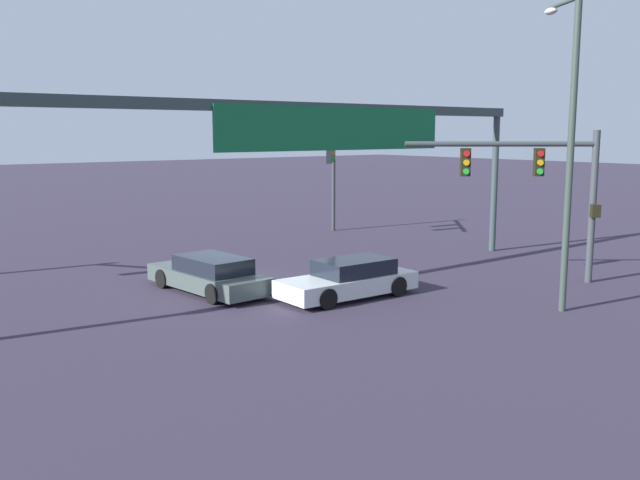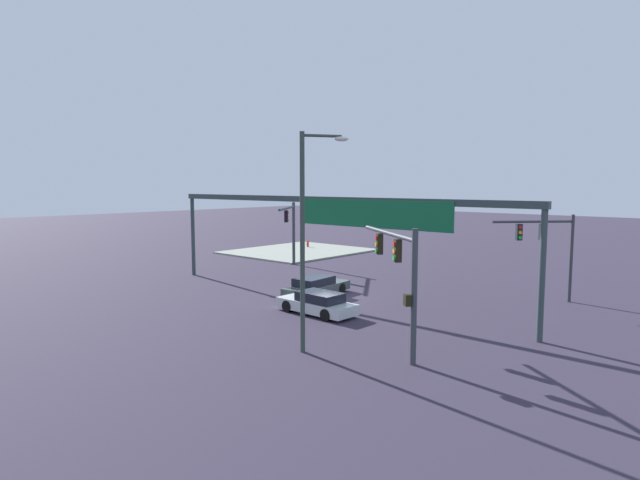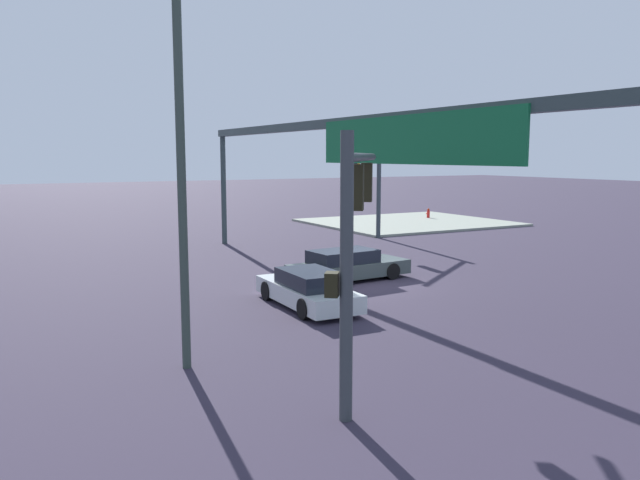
# 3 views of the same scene
# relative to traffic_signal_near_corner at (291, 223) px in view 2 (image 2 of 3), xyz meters

# --- Properties ---
(ground_plane) EXTENTS (198.74, 198.74, 0.00)m
(ground_plane) POSITION_rel_traffic_signal_near_corner_xyz_m (-10.01, 6.97, -3.70)
(ground_plane) COLOR #322B3C
(sidewalk_corner) EXTENTS (11.15, 13.09, 0.15)m
(sidewalk_corner) POSITION_rel_traffic_signal_near_corner_xyz_m (6.49, -7.60, -3.62)
(sidewalk_corner) COLOR gray
(sidewalk_corner) RESTS_ON ground
(traffic_signal_near_corner) EXTENTS (3.69, 5.22, 5.39)m
(traffic_signal_near_corner) POSITION_rel_traffic_signal_near_corner_xyz_m (0.00, 0.00, 0.00)
(traffic_signal_near_corner) COLOR #384449
(traffic_signal_near_corner) RESTS_ON ground
(traffic_signal_opposite_side) EXTENTS (3.47, 3.71, 5.16)m
(traffic_signal_opposite_side) POSITION_rel_traffic_signal_near_corner_xyz_m (-20.47, -0.64, -0.07)
(traffic_signal_opposite_side) COLOR #35373D
(traffic_signal_opposite_side) RESTS_ON ground
(traffic_signal_cross_street) EXTENTS (5.34, 4.42, 5.26)m
(traffic_signal_cross_street) POSITION_rel_traffic_signal_near_corner_xyz_m (-18.96, 12.77, -0.07)
(traffic_signal_cross_street) COLOR #383E41
(traffic_signal_cross_street) RESTS_ON ground
(streetlamp_curved_arm) EXTENTS (1.22, 1.87, 9.00)m
(streetlamp_curved_arm) POSITION_rel_traffic_signal_near_corner_xyz_m (-16.20, 15.34, 1.42)
(streetlamp_curved_arm) COLOR #35433B
(streetlamp_curved_arm) RESTS_ON ground
(overhead_sign_gantry) EXTENTS (26.27, 0.43, 6.19)m
(overhead_sign_gantry) POSITION_rel_traffic_signal_near_corner_xyz_m (-10.87, 7.63, 1.63)
(overhead_sign_gantry) COLOR #344343
(overhead_sign_gantry) RESTS_ON ground
(sedan_car_approaching) EXTENTS (4.61, 1.89, 1.21)m
(sedan_car_approaching) POSITION_rel_traffic_signal_near_corner_xyz_m (-12.29, 10.35, -3.12)
(sedan_car_approaching) COLOR silver
(sedan_car_approaching) RESTS_ON ground
(sedan_car_waiting_far) EXTENTS (2.13, 4.99, 1.21)m
(sedan_car_waiting_far) POSITION_rel_traffic_signal_near_corner_xyz_m (-9.15, 6.98, -3.12)
(sedan_car_waiting_far) COLOR #44504D
(sedan_car_waiting_far) RESTS_ON ground
(fire_hydrant_on_curb) EXTENTS (0.33, 0.22, 0.71)m
(fire_hydrant_on_curb) POSITION_rel_traffic_signal_near_corner_xyz_m (7.87, -10.52, -3.21)
(fire_hydrant_on_curb) COLOR red
(fire_hydrant_on_curb) RESTS_ON sidewalk_corner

